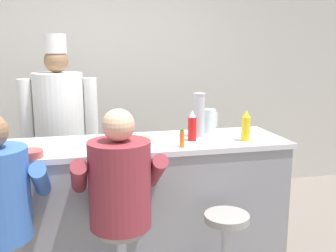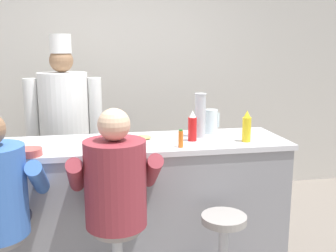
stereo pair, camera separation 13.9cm
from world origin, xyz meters
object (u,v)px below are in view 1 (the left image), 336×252
at_px(water_pitcher_clear, 209,121).
at_px(cereal_bowl, 30,154).
at_px(empty_stool_round, 226,241).
at_px(cook_in_whites_near, 60,124).
at_px(breakfast_plate, 143,140).
at_px(cup_stack_steel, 199,115).
at_px(diner_seated_maroon, 119,189).
at_px(ketchup_bottle_red, 192,126).
at_px(mustard_bottle_yellow, 246,126).
at_px(hot_sauce_bottle_orange, 182,139).

distance_m(water_pitcher_clear, cereal_bowl, 1.47).
height_order(empty_stool_round, cook_in_whites_near, cook_in_whites_near).
distance_m(breakfast_plate, cup_stack_steel, 0.50).
bearing_deg(cup_stack_steel, water_pitcher_clear, 42.91).
height_order(breakfast_plate, diner_seated_maroon, diner_seated_maroon).
relative_size(water_pitcher_clear, cereal_bowl, 1.20).
xyz_separation_m(breakfast_plate, cereal_bowl, (-0.80, -0.25, 0.01)).
xyz_separation_m(ketchup_bottle_red, mustard_bottle_yellow, (0.40, -0.10, 0.00)).
height_order(mustard_bottle_yellow, empty_stool_round, mustard_bottle_yellow).
height_order(mustard_bottle_yellow, water_pitcher_clear, mustard_bottle_yellow).
bearing_deg(mustard_bottle_yellow, cook_in_whites_near, 143.91).
relative_size(empty_stool_round, cook_in_whites_near, 0.33).
bearing_deg(mustard_bottle_yellow, cup_stack_steel, 144.23).
xyz_separation_m(diner_seated_maroon, cook_in_whites_near, (-0.40, 1.42, 0.17)).
height_order(water_pitcher_clear, cereal_bowl, water_pitcher_clear).
relative_size(water_pitcher_clear, diner_seated_maroon, 0.15).
bearing_deg(cereal_bowl, diner_seated_maroon, -26.17).
bearing_deg(hot_sauce_bottle_orange, water_pitcher_clear, 49.95).
distance_m(cup_stack_steel, empty_stool_round, 1.00).
relative_size(ketchup_bottle_red, breakfast_plate, 0.86).
xyz_separation_m(mustard_bottle_yellow, empty_stool_round, (-0.31, -0.41, -0.71)).
height_order(hot_sauce_bottle_orange, cereal_bowl, hot_sauce_bottle_orange).
bearing_deg(cook_in_whites_near, hot_sauce_bottle_orange, -51.48).
distance_m(diner_seated_maroon, cook_in_whites_near, 1.48).
relative_size(water_pitcher_clear, cup_stack_steel, 0.57).
height_order(cereal_bowl, diner_seated_maroon, diner_seated_maroon).
bearing_deg(cook_in_whites_near, mustard_bottle_yellow, -36.09).
bearing_deg(mustard_bottle_yellow, hot_sauce_bottle_orange, -171.42).
distance_m(mustard_bottle_yellow, hot_sauce_bottle_orange, 0.54).
xyz_separation_m(water_pitcher_clear, empty_stool_round, (-0.12, -0.75, -0.70)).
xyz_separation_m(ketchup_bottle_red, water_pitcher_clear, (0.22, 0.24, -0.01)).
height_order(water_pitcher_clear, cook_in_whites_near, cook_in_whites_near).
relative_size(hot_sauce_bottle_orange, water_pitcher_clear, 0.66).
relative_size(ketchup_bottle_red, cereal_bowl, 1.41).
height_order(hot_sauce_bottle_orange, cup_stack_steel, cup_stack_steel).
height_order(hot_sauce_bottle_orange, breakfast_plate, hot_sauce_bottle_orange).
bearing_deg(cook_in_whites_near, water_pitcher_clear, -29.36).
bearing_deg(diner_seated_maroon, empty_stool_round, -2.67).
xyz_separation_m(cup_stack_steel, empty_stool_round, (0.00, -0.63, -0.78)).
height_order(cereal_bowl, empty_stool_round, cereal_bowl).
distance_m(hot_sauce_bottle_orange, breakfast_plate, 0.34).
xyz_separation_m(water_pitcher_clear, diner_seated_maroon, (-0.85, -0.72, -0.27)).
distance_m(ketchup_bottle_red, water_pitcher_clear, 0.32).
height_order(breakfast_plate, cup_stack_steel, cup_stack_steel).
bearing_deg(diner_seated_maroon, water_pitcher_clear, 40.28).
bearing_deg(water_pitcher_clear, ketchup_bottle_red, -133.04).
bearing_deg(mustard_bottle_yellow, cereal_bowl, -176.13).
relative_size(cup_stack_steel, cook_in_whites_near, 0.19).
xyz_separation_m(water_pitcher_clear, cup_stack_steel, (-0.13, -0.12, 0.08)).
relative_size(breakfast_plate, cook_in_whites_near, 0.15).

